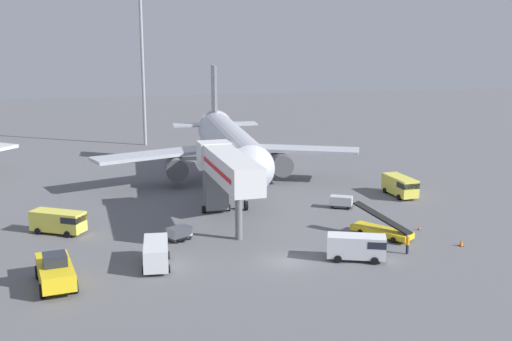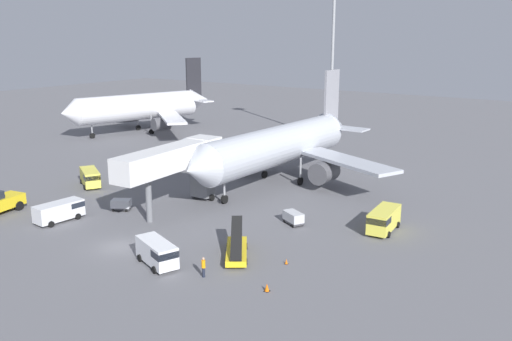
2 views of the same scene
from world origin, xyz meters
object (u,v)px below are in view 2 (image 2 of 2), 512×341
(service_van_near_right, at_px, (60,210))
(baggage_cart_near_center, at_px, (121,204))
(belt_loader_truck, at_px, (237,249))
(apron_light_mast, at_px, (333,32))
(jet_bridge, at_px, (177,161))
(airplane_at_gate, at_px, (280,145))
(airplane_background, at_px, (142,107))
(service_van_far_center, at_px, (157,252))
(safety_cone_bravo, at_px, (286,262))
(service_van_near_left, at_px, (90,177))
(service_van_far_right, at_px, (383,219))
(baggage_cart_outer_left, at_px, (293,217))
(safety_cone_alpha, at_px, (267,287))
(ground_crew_worker_foreground, at_px, (203,267))

(service_van_near_right, bearing_deg, baggage_cart_near_center, 67.51)
(belt_loader_truck, height_order, apron_light_mast, apron_light_mast)
(baggage_cart_near_center, bearing_deg, jet_bridge, 36.67)
(baggage_cart_near_center, height_order, apron_light_mast, apron_light_mast)
(airplane_at_gate, distance_m, airplane_background, 48.30)
(service_van_far_center, relative_size, baggage_cart_near_center, 2.09)
(airplane_at_gate, height_order, jet_bridge, airplane_at_gate)
(airplane_background, bearing_deg, safety_cone_bravo, -33.86)
(service_van_near_right, height_order, baggage_cart_near_center, service_van_near_right)
(apron_light_mast, bearing_deg, service_van_near_left, -102.76)
(jet_bridge, distance_m, baggage_cart_near_center, 8.48)
(service_van_near_right, height_order, service_van_near_left, service_van_near_left)
(airplane_at_gate, distance_m, service_van_far_right, 22.34)
(service_van_far_center, bearing_deg, airplane_background, 137.13)
(airplane_at_gate, relative_size, service_van_far_right, 6.50)
(service_van_far_center, distance_m, baggage_cart_near_center, 17.39)
(service_van_near_left, xyz_separation_m, service_van_far_right, (39.71, 6.06, 0.07))
(belt_loader_truck, height_order, service_van_far_right, belt_loader_truck)
(belt_loader_truck, xyz_separation_m, airplane_background, (-55.81, 41.85, 4.65))
(jet_bridge, relative_size, apron_light_mast, 0.53)
(service_van_near_right, bearing_deg, baggage_cart_outer_left, 32.10)
(airplane_at_gate, xyz_separation_m, baggage_cart_near_center, (-8.86, -21.17, -4.56))
(baggage_cart_outer_left, relative_size, baggage_cart_near_center, 1.08)
(airplane_at_gate, bearing_deg, service_van_far_right, -28.08)
(service_van_near_left, relative_size, service_van_far_center, 1.05)
(safety_cone_alpha, xyz_separation_m, safety_cone_bravo, (-1.51, 5.49, -0.10))
(belt_loader_truck, distance_m, service_van_far_center, 7.32)
(jet_bridge, xyz_separation_m, ground_crew_worker_foreground, (14.43, -12.55, -4.95))
(service_van_far_right, relative_size, airplane_background, 0.16)
(jet_bridge, bearing_deg, safety_cone_bravo, -18.14)
(apron_light_mast, bearing_deg, service_van_far_center, -76.57)
(service_van_near_right, height_order, ground_crew_worker_foreground, service_van_near_right)
(belt_loader_truck, height_order, baggage_cart_near_center, belt_loader_truck)
(baggage_cart_outer_left, height_order, safety_cone_bravo, baggage_cart_outer_left)
(service_van_near_left, xyz_separation_m, apron_light_mast, (11.20, 49.46, 19.40))
(baggage_cart_outer_left, bearing_deg, apron_light_mast, 112.64)
(jet_bridge, bearing_deg, baggage_cart_outer_left, 13.44)
(baggage_cart_near_center, relative_size, ground_crew_worker_foreground, 1.44)
(baggage_cart_outer_left, xyz_separation_m, baggage_cart_near_center, (-19.31, -7.34, -0.04))
(airplane_at_gate, distance_m, service_van_near_left, 26.41)
(service_van_far_center, distance_m, airplane_background, 69.85)
(baggage_cart_outer_left, distance_m, airplane_background, 63.83)
(jet_bridge, distance_m, apron_light_mast, 52.64)
(airplane_at_gate, distance_m, baggage_cart_outer_left, 17.91)
(service_van_far_center, bearing_deg, baggage_cart_near_center, 148.73)
(service_van_far_center, height_order, baggage_cart_outer_left, service_van_far_center)
(service_van_far_center, bearing_deg, service_van_far_right, 55.95)
(baggage_cart_outer_left, bearing_deg, ground_crew_worker_foreground, -88.15)
(ground_crew_worker_foreground, relative_size, safety_cone_bravo, 3.74)
(apron_light_mast, bearing_deg, service_van_near_right, -92.29)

